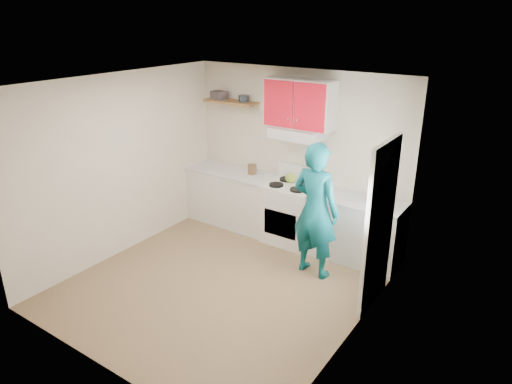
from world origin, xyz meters
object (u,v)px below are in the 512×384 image
Objects in this scene: stove at (291,213)px; tin at (244,98)px; crock at (252,170)px; person at (315,210)px; kettle at (291,178)px.

tin is at bearing 168.28° from stove.
stove is at bearing -11.72° from tin.
person reaches higher than crock.
tin is at bearing 155.10° from crock.
kettle is 0.09× the size of person.
crock is (0.23, -0.11, -1.10)m from tin.
tin is 1.45m from kettle.
crock is at bearing -20.37° from person.
stove is at bearing -7.55° from crock.
crock reaches higher than kettle.
person is at bearing -26.12° from tin.
person is (0.82, -0.76, -0.07)m from kettle.
person is at bearing -26.31° from crock.
stove is 0.50× the size of person.
tin reaches higher than kettle.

